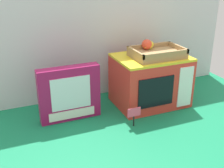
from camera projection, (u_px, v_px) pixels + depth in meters
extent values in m
plane|color=#147A4C|center=(121.00, 109.00, 1.62)|extent=(1.70, 1.70, 0.00)
cube|color=silver|center=(104.00, 29.00, 1.68)|extent=(1.61, 0.03, 0.79)
cube|color=red|center=(150.00, 81.00, 1.64)|extent=(0.39, 0.28, 0.27)
cube|color=yellow|center=(151.00, 57.00, 1.59)|extent=(0.39, 0.28, 0.01)
cube|color=black|center=(156.00, 92.00, 1.50)|extent=(0.20, 0.01, 0.16)
cube|color=white|center=(185.00, 87.00, 1.56)|extent=(0.09, 0.01, 0.23)
cube|color=#A37F51|center=(157.00, 54.00, 1.56)|extent=(0.27, 0.19, 0.03)
cube|color=#A37F51|center=(166.00, 54.00, 1.48)|extent=(0.27, 0.01, 0.02)
cube|color=#A37F51|center=(149.00, 46.00, 1.63)|extent=(0.27, 0.01, 0.02)
cube|color=#A37F51|center=(135.00, 53.00, 1.51)|extent=(0.01, 0.19, 0.02)
cube|color=#A37F51|center=(178.00, 47.00, 1.60)|extent=(0.01, 0.19, 0.02)
ellipsoid|color=yellow|center=(148.00, 45.00, 1.60)|extent=(0.09, 0.08, 0.05)
sphere|color=#E04228|center=(147.00, 44.00, 1.59)|extent=(0.06, 0.06, 0.06)
cube|color=#99144C|center=(69.00, 94.00, 1.47)|extent=(0.31, 0.06, 0.28)
cube|color=silver|center=(71.00, 93.00, 1.44)|extent=(0.20, 0.00, 0.17)
cube|color=white|center=(72.00, 114.00, 1.48)|extent=(0.24, 0.00, 0.05)
cylinder|color=black|center=(134.00, 121.00, 1.44)|extent=(0.01, 0.01, 0.06)
cube|color=#F44C6B|center=(134.00, 112.00, 1.42)|extent=(0.07, 0.00, 0.05)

